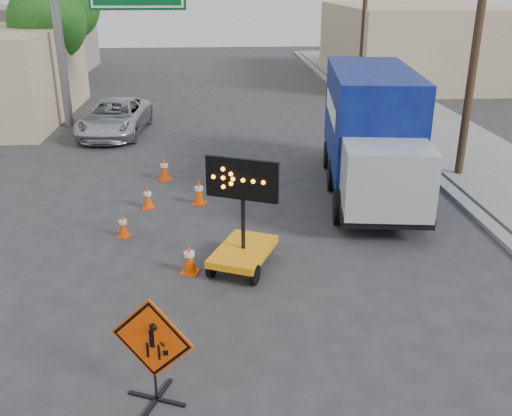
{
  "coord_description": "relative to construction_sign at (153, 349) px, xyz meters",
  "views": [
    {
      "loc": [
        0.12,
        -7.43,
        6.07
      ],
      "look_at": [
        0.88,
        3.99,
        1.48
      ],
      "focal_mm": 40.0,
      "sensor_mm": 36.0,
      "label": 1
    }
  ],
  "objects": [
    {
      "name": "curb_right",
      "position": [
        8.15,
        15.23,
        -0.9
      ],
      "size": [
        0.4,
        60.0,
        0.12
      ],
      "primitive_type": "cube",
      "color": "gray",
      "rests_on": "ground"
    },
    {
      "name": "cone_e",
      "position": [
        -0.73,
        10.61,
        -0.58
      ],
      "size": [
        0.51,
        0.51,
        0.76
      ],
      "rotation": [
        0.0,
        0.0,
        0.41
      ],
      "color": "#F64605",
      "rests_on": "ground"
    },
    {
      "name": "cone_a",
      "position": [
        0.35,
        4.15,
        -0.59
      ],
      "size": [
        0.46,
        0.46,
        0.72
      ],
      "rotation": [
        0.0,
        0.0,
        -0.3
      ],
      "color": "#F64605",
      "rests_on": "ground"
    },
    {
      "name": "cone_d",
      "position": [
        -1.0,
        8.16,
        -0.62
      ],
      "size": [
        0.34,
        0.34,
        0.67
      ],
      "rotation": [
        0.0,
        0.0,
        0.01
      ],
      "color": "#F64605",
      "rests_on": "ground"
    },
    {
      "name": "sidewalk_right",
      "position": [
        10.45,
        15.23,
        -0.88
      ],
      "size": [
        4.0,
        60.0,
        0.15
      ],
      "primitive_type": "cube",
      "color": "gray",
      "rests_on": "ground"
    },
    {
      "name": "cone_b",
      "position": [
        -1.41,
        6.2,
        -0.64
      ],
      "size": [
        0.41,
        0.41,
        0.63
      ],
      "rotation": [
        0.0,
        0.0,
        -0.36
      ],
      "color": "#F64605",
      "rests_on": "ground"
    },
    {
      "name": "arrow_board",
      "position": [
        1.55,
        4.31,
        -0.37
      ],
      "size": [
        1.72,
        2.1,
        2.59
      ],
      "rotation": [
        0.0,
        0.0,
        -0.41
      ],
      "color": "#FA9C0D",
      "rests_on": "ground"
    },
    {
      "name": "construction_sign",
      "position": [
        0.0,
        0.0,
        0.0
      ],
      "size": [
        1.28,
        0.92,
        1.82
      ],
      "rotation": [
        0.0,
        0.0,
        -0.39
      ],
      "color": "black",
      "rests_on": "ground"
    },
    {
      "name": "ground",
      "position": [
        0.95,
        0.23,
        -0.96
      ],
      "size": [
        100.0,
        100.0,
        0.0
      ],
      "primitive_type": "plane",
      "color": "#2D2D30",
      "rests_on": "ground"
    },
    {
      "name": "building_right_far",
      "position": [
        13.95,
        30.23,
        1.34
      ],
      "size": [
        10.0,
        14.0,
        4.6
      ],
      "primitive_type": "cube",
      "color": "tan",
      "rests_on": "ground"
    },
    {
      "name": "utility_pole_far",
      "position": [
        8.95,
        24.23,
        3.73
      ],
      "size": [
        1.8,
        0.26,
        9.0
      ],
      "color": "#402C1B",
      "rests_on": "ground"
    },
    {
      "name": "highway_gantry",
      "position": [
        -3.49,
        18.19,
        4.11
      ],
      "size": [
        6.18,
        0.38,
        6.9
      ],
      "color": "slate",
      "rests_on": "ground"
    },
    {
      "name": "box_truck",
      "position": [
        5.59,
        9.13,
        0.69
      ],
      "size": [
        3.18,
        7.86,
        3.62
      ],
      "rotation": [
        0.0,
        0.0,
        -0.13
      ],
      "color": "black",
      "rests_on": "ground"
    },
    {
      "name": "cone_c",
      "position": [
        0.45,
        8.36,
        -0.58
      ],
      "size": [
        0.5,
        0.5,
        0.75
      ],
      "rotation": [
        0.0,
        0.0,
        -0.39
      ],
      "color": "#F64605",
      "rests_on": "ground"
    },
    {
      "name": "tree_left_near",
      "position": [
        -7.05,
        22.23,
        3.21
      ],
      "size": [
        3.71,
        3.71,
        6.03
      ],
      "color": "#402C1B",
      "rests_on": "ground"
    },
    {
      "name": "utility_pole_near",
      "position": [
        8.95,
        10.23,
        3.73
      ],
      "size": [
        1.8,
        0.26,
        9.0
      ],
      "color": "#402C1B",
      "rests_on": "ground"
    },
    {
      "name": "tree_left_far",
      "position": [
        -8.05,
        30.23,
        3.64
      ],
      "size": [
        4.1,
        4.1,
        6.66
      ],
      "color": "#402C1B",
      "rests_on": "ground"
    },
    {
      "name": "pickup_truck",
      "position": [
        -3.26,
        16.72,
        -0.24
      ],
      "size": [
        2.78,
        5.33,
        1.43
      ],
      "primitive_type": "imported",
      "rotation": [
        0.0,
        0.0,
        -0.08
      ],
      "color": "silver",
      "rests_on": "ground"
    }
  ]
}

